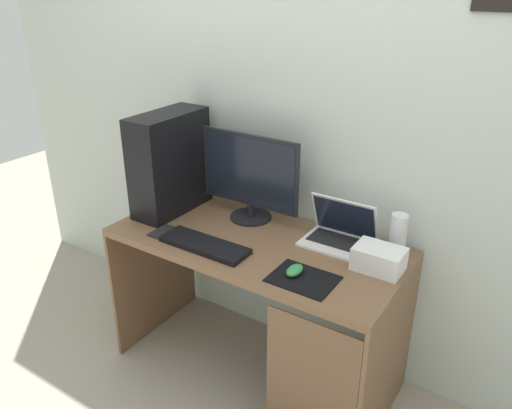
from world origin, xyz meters
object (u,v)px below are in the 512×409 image
projector (379,259)px  cell_phone (162,232)px  laptop (340,234)px  mouse_left (295,270)px  pc_tower (170,163)px  keyboard (205,245)px  monitor (250,177)px  speaker (398,235)px

projector → cell_phone: size_ratio=1.54×
laptop → mouse_left: size_ratio=3.22×
mouse_left → pc_tower: bearing=165.8°
pc_tower → cell_phone: bearing=-59.6°
pc_tower → keyboard: bearing=-30.6°
pc_tower → mouse_left: bearing=-14.2°
monitor → cell_phone: 0.49m
monitor → keyboard: size_ratio=1.27×
monitor → laptop: monitor is taller
monitor → pc_tower: bearing=-163.0°
laptop → keyboard: bearing=-142.9°
pc_tower → laptop: bearing=8.8°
projector → keyboard: size_ratio=0.48×
laptop → monitor: bearing=-178.4°
pc_tower → monitor: (0.40, 0.12, -0.03)m
cell_phone → mouse_left: bearing=1.5°
monitor → keyboard: 0.41m
monitor → laptop: bearing=1.6°
pc_tower → projector: 1.12m
speaker → cell_phone: bearing=-157.7°
mouse_left → cell_phone: bearing=-178.5°
pc_tower → projector: pc_tower is taller
speaker → keyboard: speaker is taller
projector → mouse_left: projector is taller
pc_tower → laptop: (0.88, 0.14, -0.21)m
pc_tower → speaker: size_ratio=2.68×
laptop → cell_phone: size_ratio=2.38×
pc_tower → laptop: 0.91m
laptop → speaker: 0.26m
monitor → speaker: (0.73, 0.05, -0.13)m
laptop → projector: size_ratio=1.55×
monitor → laptop: size_ratio=1.72×
monitor → cell_phone: bearing=-126.7°
speaker → keyboard: size_ratio=0.45×
projector → mouse_left: 0.35m
speaker → mouse_left: size_ratio=1.97×
speaker → cell_phone: (-0.99, -0.40, -0.09)m
monitor → keyboard: bearing=-90.9°
monitor → cell_phone: (-0.26, -0.35, -0.22)m
projector → keyboard: 0.76m
speaker → laptop: bearing=-171.0°
monitor → mouse_left: 0.59m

